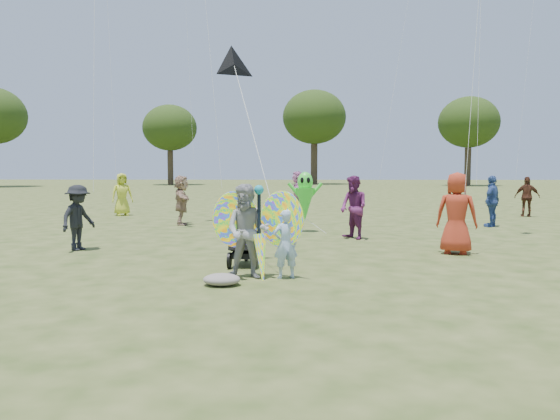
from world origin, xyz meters
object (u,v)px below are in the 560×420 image
(crowd_b, at_px, (78,218))
(crowd_j, at_px, (297,190))
(crowd_c, at_px, (492,201))
(jogging_stroller, at_px, (244,233))
(butterfly_kite, at_px, (260,231))
(crowd_g, at_px, (122,194))
(crowd_d, at_px, (182,200))
(crowd_e, at_px, (354,207))
(crowd_a, at_px, (457,213))
(alien_kite, at_px, (305,198))
(crowd_h, at_px, (527,197))
(child_girl, at_px, (286,244))
(adult_man, at_px, (247,231))

(crowd_b, xyz_separation_m, crowd_j, (4.90, 12.92, 0.12))
(crowd_c, height_order, jogging_stroller, crowd_c)
(crowd_b, relative_size, butterfly_kite, 0.83)
(crowd_g, height_order, jogging_stroller, crowd_g)
(crowd_d, distance_m, crowd_e, 6.24)
(crowd_a, relative_size, alien_kite, 1.01)
(crowd_b, bearing_deg, crowd_h, -36.56)
(child_girl, relative_size, crowd_a, 0.66)
(crowd_b, distance_m, crowd_g, 9.19)
(crowd_c, xyz_separation_m, crowd_h, (2.60, 3.65, -0.05))
(crowd_b, xyz_separation_m, crowd_h, (13.63, 8.95, 0.03))
(alien_kite, bearing_deg, adult_man, -98.87)
(crowd_e, height_order, jogging_stroller, crowd_e)
(crowd_a, relative_size, crowd_h, 1.15)
(jogging_stroller, bearing_deg, crowd_g, 121.65)
(crowd_a, relative_size, butterfly_kite, 1.00)
(butterfly_kite, bearing_deg, adult_man, -172.09)
(crowd_c, distance_m, crowd_j, 9.77)
(child_girl, xyz_separation_m, crowd_j, (0.18, 15.91, 0.27))
(jogging_stroller, bearing_deg, crowd_a, 21.74)
(child_girl, bearing_deg, crowd_g, -79.67)
(crowd_a, bearing_deg, crowd_c, -95.91)
(crowd_h, bearing_deg, crowd_g, 13.85)
(crowd_e, height_order, crowd_h, crowd_e)
(crowd_j, bearing_deg, crowd_a, 9.08)
(crowd_h, bearing_deg, crowd_a, 74.01)
(crowd_a, bearing_deg, alien_kite, -31.26)
(crowd_a, distance_m, crowd_g, 13.80)
(crowd_d, xyz_separation_m, crowd_e, (5.23, -3.41, 0.02))
(crowd_c, xyz_separation_m, crowd_j, (-6.13, 7.61, 0.05))
(crowd_e, height_order, crowd_g, crowd_g)
(crowd_d, xyz_separation_m, alien_kite, (3.99, -1.82, 0.16))
(alien_kite, bearing_deg, crowd_d, 155.46)
(crowd_a, relative_size, crowd_d, 1.09)
(child_girl, bearing_deg, crowd_c, -145.95)
(adult_man, relative_size, jogging_stroller, 1.45)
(child_girl, xyz_separation_m, crowd_a, (3.61, 2.74, 0.30))
(crowd_c, relative_size, jogging_stroller, 1.48)
(adult_man, relative_size, crowd_c, 0.98)
(crowd_j, bearing_deg, alien_kite, -4.05)
(crowd_h, distance_m, butterfly_kite, 15.15)
(crowd_a, bearing_deg, adult_man, 53.00)
(butterfly_kite, bearing_deg, crowd_a, 34.00)
(adult_man, relative_size, crowd_a, 0.90)
(crowd_a, distance_m, crowd_e, 3.09)
(crowd_e, bearing_deg, alien_kite, -175.31)
(crowd_d, bearing_deg, crowd_j, -39.74)
(crowd_e, xyz_separation_m, jogging_stroller, (-2.47, -3.88, -0.21))
(crowd_b, xyz_separation_m, crowd_c, (11.03, 5.31, 0.07))
(crowd_a, height_order, crowd_b, crowd_a)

